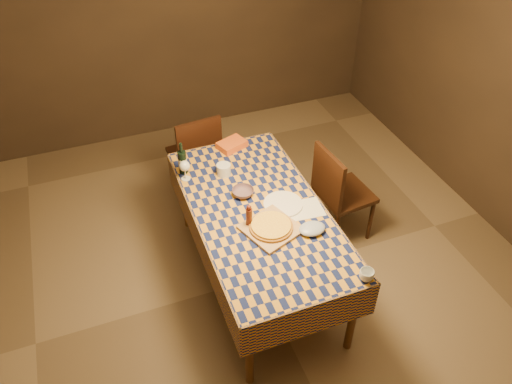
% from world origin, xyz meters
% --- Properties ---
extents(room, '(5.00, 5.10, 2.70)m').
position_xyz_m(room, '(0.00, 0.00, 1.35)').
color(room, brown).
rests_on(room, ground).
extents(dining_table, '(0.94, 1.84, 0.77)m').
position_xyz_m(dining_table, '(0.00, 0.00, 0.69)').
color(dining_table, brown).
rests_on(dining_table, ground).
extents(cutting_board, '(0.45, 0.45, 0.02)m').
position_xyz_m(cutting_board, '(0.01, -0.23, 0.78)').
color(cutting_board, tan).
rests_on(cutting_board, dining_table).
extents(pizza, '(0.38, 0.38, 0.03)m').
position_xyz_m(pizza, '(0.01, -0.23, 0.81)').
color(pizza, '#925918').
rests_on(pizza, cutting_board).
extents(pepper_mill, '(0.05, 0.05, 0.19)m').
position_xyz_m(pepper_mill, '(-0.12, -0.13, 0.86)').
color(pepper_mill, '#4D1912').
rests_on(pepper_mill, dining_table).
extents(bowl, '(0.17, 0.17, 0.05)m').
position_xyz_m(bowl, '(-0.05, 0.20, 0.80)').
color(bowl, '#604750').
rests_on(bowl, dining_table).
extents(wine_glass, '(0.08, 0.08, 0.17)m').
position_xyz_m(wine_glass, '(-0.41, 0.54, 0.89)').
color(wine_glass, silver).
rests_on(wine_glass, dining_table).
extents(wine_bottle, '(0.08, 0.08, 0.28)m').
position_xyz_m(wine_bottle, '(-0.40, 0.63, 0.87)').
color(wine_bottle, black).
rests_on(wine_bottle, dining_table).
extents(deli_tub, '(0.13, 0.13, 0.09)m').
position_xyz_m(deli_tub, '(-0.11, 0.49, 0.82)').
color(deli_tub, silver).
rests_on(deli_tub, dining_table).
extents(takeout_container, '(0.27, 0.23, 0.06)m').
position_xyz_m(takeout_container, '(0.07, 0.82, 0.80)').
color(takeout_container, '#D4571B').
rests_on(takeout_container, dining_table).
extents(white_plate, '(0.30, 0.30, 0.02)m').
position_xyz_m(white_plate, '(0.19, -0.02, 0.78)').
color(white_plate, silver).
rests_on(white_plate, dining_table).
extents(tumbler, '(0.12, 0.12, 0.08)m').
position_xyz_m(tumbler, '(0.40, -0.85, 0.81)').
color(tumbler, silver).
rests_on(tumbler, dining_table).
extents(flour_patch, '(0.29, 0.24, 0.00)m').
position_xyz_m(flour_patch, '(0.31, -0.12, 0.77)').
color(flour_patch, silver).
rests_on(flour_patch, dining_table).
extents(flour_bag, '(0.23, 0.20, 0.06)m').
position_xyz_m(flour_bag, '(0.27, -0.34, 0.80)').
color(flour_bag, '#92A0BB').
rests_on(flour_bag, dining_table).
extents(chair_far, '(0.46, 0.47, 0.93)m').
position_xyz_m(chair_far, '(-0.16, 1.19, 0.52)').
color(chair_far, black).
rests_on(chair_far, ground).
extents(chair_right, '(0.46, 0.46, 0.93)m').
position_xyz_m(chair_right, '(0.81, 0.25, 0.52)').
color(chair_right, black).
rests_on(chair_right, ground).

